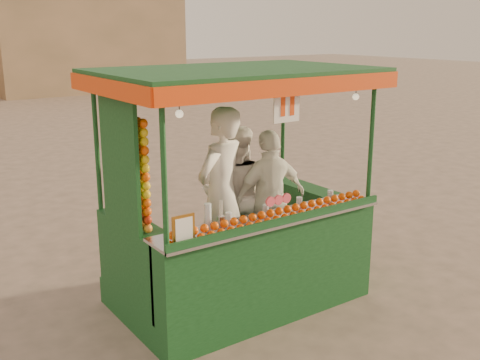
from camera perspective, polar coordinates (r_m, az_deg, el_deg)
ground at (r=6.86m, az=-1.15°, el=-11.85°), size 90.00×90.00×0.00m
building_right at (r=30.89m, az=-15.76°, el=13.40°), size 9.00×6.00×5.00m
juice_cart at (r=6.42m, az=-0.27°, el=-5.36°), size 2.95×1.91×2.68m
vendor_left at (r=6.43m, az=-1.91°, el=-1.33°), size 0.83×0.69×1.96m
vendor_middle at (r=6.86m, az=-0.44°, el=-1.47°), size 1.03×0.97×1.68m
vendor_right at (r=6.79m, az=3.03°, el=-1.83°), size 0.99×0.47×1.65m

